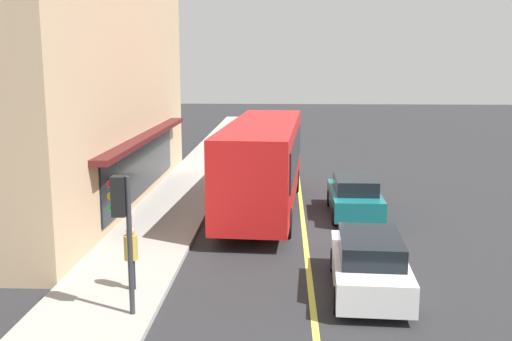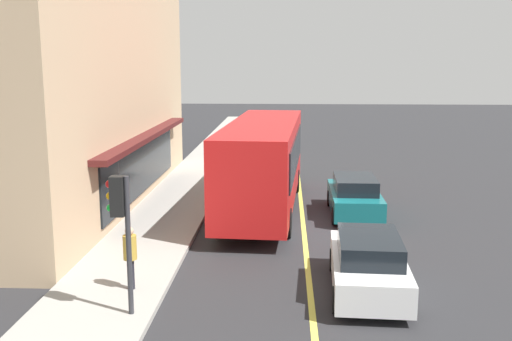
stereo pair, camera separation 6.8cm
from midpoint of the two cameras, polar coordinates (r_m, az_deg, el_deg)
The scene contains 9 objects.
ground at distance 21.14m, azimuth 4.52°, elevation -5.51°, with size 120.00×120.00×0.00m, color #28282B.
sidewalk at distance 21.56m, azimuth -9.24°, elevation -5.09°, with size 80.00×2.91×0.15m, color #9E9B93.
lane_centre_stripe at distance 21.13m, azimuth 4.52°, elevation -5.50°, with size 36.00×0.16×0.01m, color #D8D14C.
storefront_building at distance 26.10m, azimuth -22.03°, elevation 11.90°, with size 19.03×10.31×13.59m.
bus at distance 23.08m, azimuth 0.63°, elevation 0.95°, with size 11.25×3.14×3.50m.
traffic_light at distance 13.46m, azimuth -12.95°, elevation -3.95°, with size 0.30×0.52×3.20m.
car_white at distance 15.50m, azimuth 10.71°, elevation -8.84°, with size 4.39×2.03×1.52m.
car_teal at distance 22.86m, azimuth 9.37°, elevation -2.46°, with size 4.32×1.90×1.52m.
pedestrian_at_corner at distance 15.27m, azimuth -12.07°, elevation -7.69°, with size 0.34×0.34×1.63m.
Camera 1 is at (-20.30, 0.73, 5.85)m, focal length 41.57 mm.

